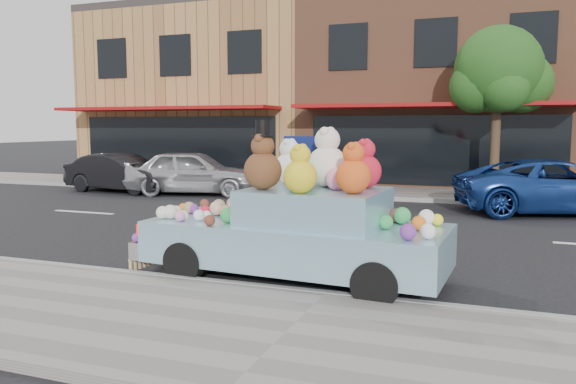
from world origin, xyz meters
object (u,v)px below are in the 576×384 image
at_px(car_dark, 121,173).
at_px(street_tree, 499,77).
at_px(art_car, 298,225).
at_px(car_silver, 193,172).
at_px(car_blue, 557,187).

bearing_deg(car_dark, street_tree, -72.15).
bearing_deg(art_car, car_silver, 131.48).
xyz_separation_m(street_tree, car_silver, (-9.26, -2.19, -2.96)).
bearing_deg(car_dark, car_silver, -78.53).
relative_size(street_tree, car_silver, 1.21).
relative_size(street_tree, art_car, 1.14).
xyz_separation_m(car_silver, art_car, (6.58, -8.55, 0.08)).
distance_m(car_blue, art_car, 9.19).
bearing_deg(street_tree, car_silver, -166.69).
relative_size(street_tree, car_blue, 1.04).
xyz_separation_m(street_tree, car_dark, (-11.90, -2.43, -3.04)).
bearing_deg(car_blue, car_dark, 72.19).
bearing_deg(street_tree, car_blue, -59.56).
bearing_deg(street_tree, art_car, -104.04).
bearing_deg(car_dark, art_car, -125.72).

